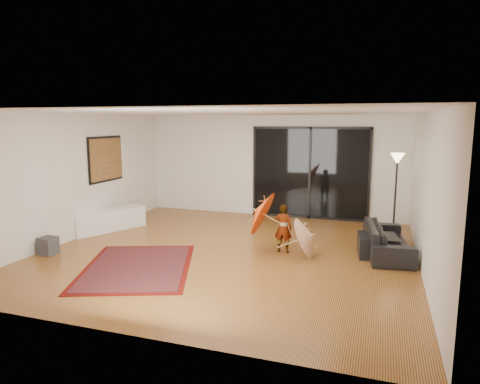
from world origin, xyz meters
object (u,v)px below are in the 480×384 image
at_px(sofa, 387,240).
at_px(child, 283,228).
at_px(ottoman, 377,246).
at_px(media_console, 109,220).

relative_size(sofa, child, 2.03).
relative_size(ottoman, child, 0.73).
distance_m(sofa, ottoman, 0.28).
height_order(media_console, sofa, sofa).
bearing_deg(child, ottoman, -168.10).
bearing_deg(media_console, ottoman, 24.67).
height_order(sofa, ottoman, sofa).
bearing_deg(sofa, child, 97.96).
bearing_deg(media_console, child, 20.16).
height_order(sofa, child, child).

